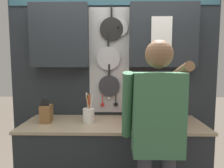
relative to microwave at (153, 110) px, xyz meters
The scene contains 6 objects.
base_cabinet_counter 0.73m from the microwave, behind, with size 1.93×0.65×0.90m.
back_wall_unit 0.67m from the microwave, 145.05° to the left, with size 2.50×0.22×2.33m.
microwave is the anchor object (origin of this frame).
knife_block 1.15m from the microwave, behind, with size 0.12×0.15×0.27m.
utensil_crock 0.69m from the microwave, behind, with size 0.13×0.13×0.32m.
person 0.60m from the microwave, 97.64° to the right, with size 0.54×0.66×1.71m.
Camera 1 is at (0.03, -2.11, 1.54)m, focal length 32.00 mm.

